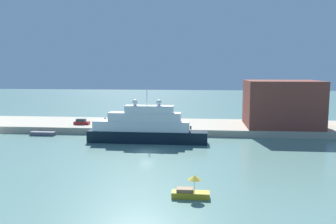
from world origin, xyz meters
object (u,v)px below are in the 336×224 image
Objects in this scene: parked_car at (82,122)px; large_yacht at (145,128)px; small_motorboat at (191,191)px; work_barge at (43,134)px; person_figure at (105,121)px; harbor_building at (282,103)px; mooring_bollard at (191,127)px.

large_yacht is at bearing -34.57° from parked_car.
large_yacht is 33.20m from small_motorboat.
large_yacht is at bearing 109.23° from small_motorboat.
parked_car is (6.96, 7.38, 1.76)m from work_barge.
large_yacht is 6.54× the size of parked_car.
parked_car is at bearing 123.91° from small_motorboat.
person_figure is at bearing 132.30° from large_yacht.
person_figure is at bearing -178.29° from harbor_building.
large_yacht is 26.55m from work_barge.
large_yacht is 5.55× the size of small_motorboat.
work_barge is 0.34× the size of harbor_building.
work_barge is 58.82m from harbor_building.
person_figure is at bearing 11.95° from parked_car.
small_motorboat is 2.55× the size of person_figure.
parked_car is at bearing 172.16° from mooring_bollard.
mooring_bollard is (28.28, -3.89, -0.24)m from parked_car.
mooring_bollard reaches higher than work_barge.
large_yacht reaches higher than parked_car.
large_yacht reaches higher than mooring_bollard.
harbor_building is (31.77, 15.56, 4.05)m from large_yacht.
person_figure reaches higher than mooring_bollard.
mooring_bollard is (-1.47, 40.36, 1.06)m from small_motorboat.
work_barge is 15.61m from person_figure.
work_barge is (-36.71, 36.87, -0.45)m from small_motorboat.
small_motorboat is (10.91, -31.27, -2.34)m from large_yacht.
large_yacht is at bearing -136.09° from mooring_bollard.
person_figure reaches higher than work_barge.
work_barge is at bearing 134.87° from small_motorboat.
person_figure is at bearing 33.88° from work_barge.
small_motorboat is 51.67m from harbor_building.
large_yacht reaches higher than person_figure.
harbor_building reaches higher than parked_car.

